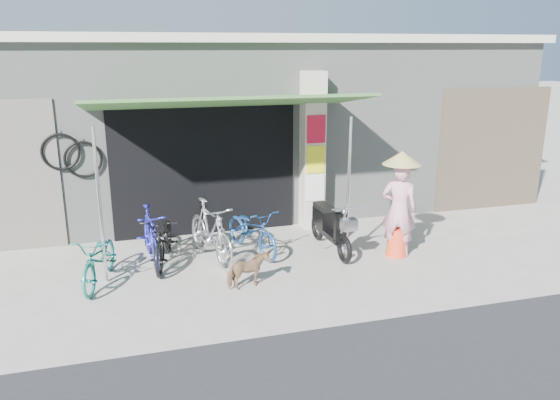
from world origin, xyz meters
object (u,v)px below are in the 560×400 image
object	(u,v)px
bike_silver	(211,231)
nun	(399,205)
bike_teal	(99,259)
bike_blue	(151,236)
bike_black	(164,239)
bike_navy	(252,230)
street_dog	(248,271)
moped	(329,227)

from	to	relation	value
bike_silver	nun	distance (m)	3.16
bike_teal	bike_blue	xyz separation A→B (m)	(0.78, 0.61, 0.07)
bike_teal	bike_black	distance (m)	1.11
bike_teal	bike_navy	bearing A→B (deg)	28.53
bike_navy	nun	world-z (taller)	nun
bike_navy	street_dog	size ratio (longest dim) A/B	2.43
bike_silver	moped	distance (m)	2.06
bike_blue	street_dog	size ratio (longest dim) A/B	2.43
bike_blue	bike_silver	distance (m)	0.97
bike_blue	nun	world-z (taller)	nun
bike_teal	nun	distance (m)	4.84
bike_silver	street_dog	size ratio (longest dim) A/B	2.69
nun	bike_black	bearing A→B (deg)	21.41
bike_teal	bike_black	world-z (taller)	bike_black
bike_teal	bike_navy	xyz separation A→B (m)	(2.47, 0.63, 0.01)
bike_teal	bike_silver	world-z (taller)	bike_silver
bike_black	nun	bearing A→B (deg)	1.63
moped	bike_blue	bearing A→B (deg)	173.44
bike_black	moped	size ratio (longest dim) A/B	0.98
street_dog	moped	size ratio (longest dim) A/B	0.38
bike_blue	bike_silver	world-z (taller)	bike_silver
bike_teal	street_dog	world-z (taller)	bike_teal
street_dog	nun	world-z (taller)	nun
bike_silver	moped	world-z (taller)	bike_silver
bike_navy	nun	distance (m)	2.52
bike_blue	bike_navy	size ratio (longest dim) A/B	1.00
bike_blue	nun	distance (m)	4.13
bike_blue	bike_black	size ratio (longest dim) A/B	0.94
bike_blue	moped	world-z (taller)	moped
bike_teal	moped	world-z (taller)	moped
bike_black	bike_navy	world-z (taller)	bike_black
moped	bike_navy	bearing A→B (deg)	166.98
street_dog	nun	size ratio (longest dim) A/B	0.35
street_dog	moped	bearing A→B (deg)	-72.06
bike_teal	bike_silver	size ratio (longest dim) A/B	0.88
bike_teal	street_dog	bearing A→B (deg)	-5.73
bike_teal	moped	size ratio (longest dim) A/B	0.90
moped	bike_black	bearing A→B (deg)	175.03
bike_teal	nun	bearing A→B (deg)	12.37
bike_blue	bike_teal	bearing A→B (deg)	-146.90
street_dog	nun	distance (m)	2.85
bike_navy	nun	xyz separation A→B (m)	(2.34, -0.79, 0.48)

